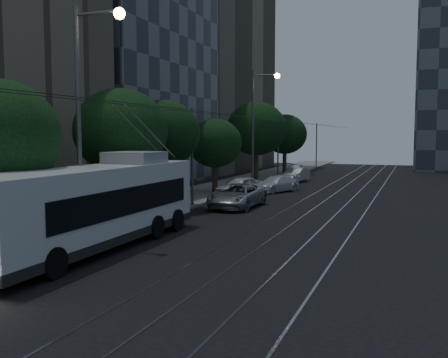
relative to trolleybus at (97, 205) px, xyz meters
name	(u,v)px	position (x,y,z in m)	size (l,w,h in m)	color
ground	(209,249)	(4.04, 1.42, -1.68)	(120.00, 120.00, 0.00)	black
sidewalk	(219,188)	(-3.46, 21.42, -1.61)	(5.00, 90.00, 0.15)	gray
tram_rails	(345,194)	(6.54, 21.42, -1.67)	(4.52, 90.00, 0.02)	gray
overhead_wires	(249,147)	(-0.93, 21.42, 1.79)	(2.23, 90.00, 6.00)	black
building_glass_mid	(110,35)	(-14.96, 23.42, 11.74)	(14.40, 18.40, 26.80)	#343943
building_tan_far	(199,32)	(-14.96, 43.42, 15.74)	(14.40, 22.40, 34.80)	gray
trolleybus	(97,205)	(0.00, 0.00, 0.00)	(2.71, 12.27, 5.63)	silver
pickup_silver	(237,196)	(1.34, 12.25, -0.96)	(2.38, 5.16, 1.43)	#A7AAAE
car_white_a	(240,187)	(-0.26, 17.23, -0.95)	(1.73, 4.29, 1.46)	white
car_white_b	(276,184)	(1.34, 21.20, -1.06)	(1.74, 4.27, 1.24)	silver
car_white_c	(296,175)	(0.92, 29.80, -1.02)	(1.41, 4.04, 1.33)	#BABABE
car_white_d	(295,170)	(-0.26, 34.36, -0.92)	(1.79, 4.46, 1.52)	silver
tree_1	(121,131)	(-2.46, 5.53, 2.88)	(4.71, 4.71, 6.70)	#32261B
tree_2	(163,134)	(-2.46, 10.04, 2.78)	(4.34, 4.34, 6.43)	#32261B
tree_3	(215,143)	(-2.63, 18.44, 2.08)	(4.03, 4.03, 5.59)	#32261B
tree_4	(256,129)	(-2.96, 29.76, 3.31)	(5.69, 5.69, 7.56)	#32261B
tree_5	(285,134)	(-2.46, 38.80, 2.79)	(4.91, 4.91, 6.70)	#32261B
streetlamp_near	(87,101)	(-0.75, 0.52, 4.00)	(2.29, 0.44, 9.37)	#565659
streetlamp_far	(258,118)	(-0.75, 23.04, 4.10)	(2.33, 0.44, 9.55)	#565659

